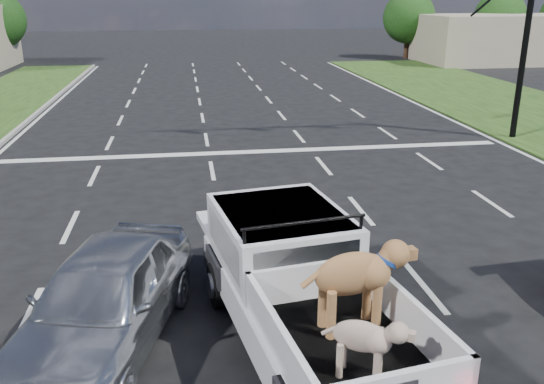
% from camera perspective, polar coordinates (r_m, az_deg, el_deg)
% --- Properties ---
extents(ground, '(160.00, 160.00, 0.00)m').
position_cam_1_polar(ground, '(10.61, 5.99, -10.00)').
color(ground, black).
rests_on(ground, ground).
extents(road_markings, '(17.75, 60.00, 0.01)m').
position_cam_1_polar(road_markings, '(16.52, 0.37, 0.98)').
color(road_markings, silver).
rests_on(road_markings, ground).
extents(traffic_signal, '(9.11, 0.31, 7.00)m').
position_cam_1_polar(traffic_signal, '(21.71, 18.63, 17.05)').
color(traffic_signal, black).
rests_on(traffic_signal, ground).
extents(building_right, '(12.00, 7.00, 3.60)m').
position_cam_1_polar(building_right, '(49.54, 21.67, 13.92)').
color(building_right, tan).
rests_on(building_right, ground).
extents(tree_far_d, '(4.20, 4.20, 5.40)m').
position_cam_1_polar(tree_far_d, '(50.48, 13.40, 16.48)').
color(tree_far_d, '#332114').
rests_on(tree_far_d, ground).
extents(tree_far_e, '(4.20, 4.20, 5.40)m').
position_cam_1_polar(tree_far_e, '(53.92, 21.64, 15.83)').
color(tree_far_e, '#332114').
rests_on(tree_far_e, ground).
extents(pickup_truck, '(2.85, 5.83, 2.09)m').
position_cam_1_polar(pickup_truck, '(8.60, 3.32, -9.77)').
color(pickup_truck, black).
rests_on(pickup_truck, ground).
extents(silver_sedan, '(2.98, 4.87, 1.55)m').
position_cam_1_polar(silver_sedan, '(9.20, -16.27, -10.07)').
color(silver_sedan, silver).
rests_on(silver_sedan, ground).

